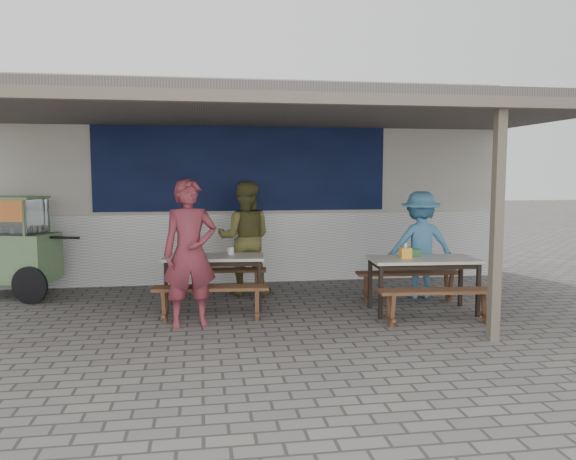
% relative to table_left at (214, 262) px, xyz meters
% --- Properties ---
extents(ground, '(60.00, 60.00, 0.00)m').
position_rel_table_left_xyz_m(ground, '(0.75, -1.09, -0.67)').
color(ground, '#65615B').
rests_on(ground, ground).
extents(back_wall, '(9.00, 1.28, 3.50)m').
position_rel_table_left_xyz_m(back_wall, '(0.75, 2.49, 1.05)').
color(back_wall, beige).
rests_on(back_wall, ground).
extents(warung_roof, '(9.00, 4.21, 2.81)m').
position_rel_table_left_xyz_m(warung_roof, '(0.76, -0.19, 2.05)').
color(warung_roof, '#564D49').
rests_on(warung_roof, ground).
extents(table_left, '(1.43, 0.76, 0.75)m').
position_rel_table_left_xyz_m(table_left, '(0.00, 0.00, 0.00)').
color(table_left, beige).
rests_on(table_left, ground).
extents(bench_left_street, '(1.50, 0.41, 0.45)m').
position_rel_table_left_xyz_m(bench_left_street, '(-0.06, -0.66, -0.33)').
color(bench_left_street, brown).
rests_on(bench_left_street, ground).
extents(bench_left_wall, '(1.50, 0.41, 0.45)m').
position_rel_table_left_xyz_m(bench_left_wall, '(0.06, 0.66, -0.33)').
color(bench_left_wall, brown).
rests_on(bench_left_wall, ground).
extents(table_right, '(1.48, 0.81, 0.75)m').
position_rel_table_left_xyz_m(table_right, '(2.80, -0.65, 0.00)').
color(table_right, beige).
rests_on(table_right, ground).
extents(bench_right_street, '(1.55, 0.38, 0.45)m').
position_rel_table_left_xyz_m(bench_right_street, '(2.76, -1.29, -0.33)').
color(bench_right_street, brown).
rests_on(bench_right_street, ground).
extents(bench_right_wall, '(1.55, 0.38, 0.45)m').
position_rel_table_left_xyz_m(bench_right_wall, '(2.84, -0.00, -0.33)').
color(bench_right_wall, brown).
rests_on(bench_right_wall, ground).
extents(vendor_cart, '(1.99, 1.15, 1.55)m').
position_rel_table_left_xyz_m(vendor_cart, '(-3.07, 1.20, 0.17)').
color(vendor_cart, '#69895B').
rests_on(vendor_cart, ground).
extents(patron_street_side, '(0.72, 0.53, 1.83)m').
position_rel_table_left_xyz_m(patron_street_side, '(-0.31, -0.84, 0.25)').
color(patron_street_side, maroon).
rests_on(patron_street_side, ground).
extents(patron_wall_side, '(0.95, 0.79, 1.77)m').
position_rel_table_left_xyz_m(patron_wall_side, '(0.50, 0.91, 0.22)').
color(patron_wall_side, brown).
rests_on(patron_wall_side, ground).
extents(patron_right_table, '(1.08, 0.66, 1.63)m').
position_rel_table_left_xyz_m(patron_right_table, '(3.12, 0.25, 0.14)').
color(patron_right_table, teal).
rests_on(patron_right_table, ground).
extents(tissue_box, '(0.15, 0.15, 0.14)m').
position_rel_table_left_xyz_m(tissue_box, '(2.56, -0.61, 0.15)').
color(tissue_box, yellow).
rests_on(tissue_box, table_right).
extents(donation_box, '(0.17, 0.12, 0.10)m').
position_rel_table_left_xyz_m(donation_box, '(2.73, -0.50, 0.13)').
color(donation_box, '#306C36').
rests_on(donation_box, table_right).
extents(condiment_jar, '(0.09, 0.09, 0.10)m').
position_rel_table_left_xyz_m(condiment_jar, '(0.24, 0.12, 0.13)').
color(condiment_jar, silver).
rests_on(condiment_jar, table_left).
extents(condiment_bowl, '(0.26, 0.26, 0.05)m').
position_rel_table_left_xyz_m(condiment_bowl, '(-0.23, 0.00, 0.11)').
color(condiment_bowl, silver).
rests_on(condiment_bowl, table_left).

